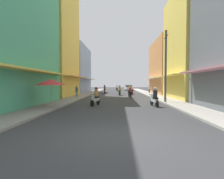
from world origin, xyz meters
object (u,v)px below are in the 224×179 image
object	(u,v)px
motorbike_maroon	(132,92)
pedestrian_midway	(149,88)
motorbike_black	(130,92)
motorbike_orange	(105,90)
motorbike_silver	(95,97)
motorbike_white	(154,98)
motorbike_green	(120,91)
pedestrian_far	(77,90)
utility_pole	(166,66)
parked_car	(128,88)
motorbike_blue	(117,88)
vendor_umbrella	(51,82)

from	to	relation	value
motorbike_maroon	pedestrian_midway	world-z (taller)	pedestrian_midway
motorbike_black	motorbike_orange	bearing A→B (deg)	114.02
motorbike_silver	motorbike_black	bearing A→B (deg)	66.71
motorbike_black	motorbike_white	bearing A→B (deg)	-79.90
motorbike_maroon	motorbike_green	distance (m)	2.67
motorbike_green	pedestrian_far	xyz separation A→B (m)	(-5.67, -4.55, 0.26)
motorbike_black	pedestrian_midway	xyz separation A→B (m)	(4.33, 10.15, 0.28)
motorbike_white	utility_pole	world-z (taller)	utility_pole
motorbike_silver	parked_car	bearing A→B (deg)	81.84
motorbike_green	pedestrian_midway	world-z (taller)	pedestrian_midway
motorbike_orange	parked_car	size ratio (longest dim) A/B	0.43
motorbike_green	motorbike_silver	distance (m)	12.34
utility_pole	pedestrian_midway	bearing A→B (deg)	85.28
motorbike_black	motorbike_silver	xyz separation A→B (m)	(-3.41, -7.92, 0.00)
motorbike_green	motorbike_blue	bearing A→B (deg)	92.52
motorbike_maroon	vendor_umbrella	size ratio (longest dim) A/B	0.77
motorbike_black	motorbike_silver	size ratio (longest dim) A/B	1.02
motorbike_orange	vendor_umbrella	bearing A→B (deg)	-96.96
motorbike_black	pedestrian_midway	distance (m)	11.04
motorbike_orange	pedestrian_far	world-z (taller)	pedestrian_far
motorbike_black	pedestrian_midway	world-z (taller)	pedestrian_midway
pedestrian_far	pedestrian_midway	xyz separation A→B (m)	(11.34, 10.45, 0.02)
parked_car	pedestrian_far	world-z (taller)	pedestrian_far
motorbike_silver	pedestrian_midway	xyz separation A→B (m)	(7.74, 18.07, 0.28)
motorbike_silver	pedestrian_midway	bearing A→B (deg)	66.80
motorbike_orange	utility_pole	xyz separation A→B (m)	(7.17, -15.19, 2.82)
motorbike_green	motorbike_orange	world-z (taller)	same
motorbike_white	parked_car	size ratio (longest dim) A/B	0.42
motorbike_black	utility_pole	xyz separation A→B (m)	(3.01, -5.86, 2.82)
utility_pole	vendor_umbrella	bearing A→B (deg)	-157.81
pedestrian_far	motorbike_green	bearing A→B (deg)	38.78
pedestrian_far	motorbike_silver	bearing A→B (deg)	-64.75
motorbike_maroon	motorbike_orange	size ratio (longest dim) A/B	0.99
utility_pole	motorbike_silver	bearing A→B (deg)	-162.25
motorbike_silver	utility_pole	size ratio (longest dim) A/B	0.26
motorbike_blue	motorbike_silver	size ratio (longest dim) A/B	1.02
motorbike_black	parked_car	world-z (taller)	motorbike_black
pedestrian_far	utility_pole	distance (m)	11.74
motorbike_maroon	parked_car	distance (m)	17.14
motorbike_white	motorbike_orange	size ratio (longest dim) A/B	1.00
motorbike_orange	pedestrian_midway	world-z (taller)	pedestrian_midway
motorbike_silver	motorbike_maroon	bearing A→B (deg)	73.26
motorbike_green	motorbike_black	bearing A→B (deg)	-72.55
motorbike_maroon	vendor_umbrella	world-z (taller)	vendor_umbrella
motorbike_white	parked_car	bearing A→B (deg)	90.82
motorbike_white	pedestrian_far	bearing A→B (deg)	136.67
motorbike_blue	motorbike_white	distance (m)	27.91
motorbike_maroon	motorbike_green	size ratio (longest dim) A/B	0.99
utility_pole	motorbike_orange	bearing A→B (deg)	115.27
motorbike_black	vendor_umbrella	bearing A→B (deg)	-123.66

